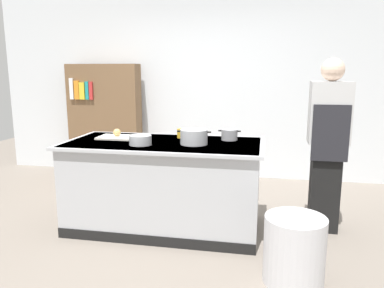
{
  "coord_description": "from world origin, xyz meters",
  "views": [
    {
      "loc": [
        0.98,
        -3.55,
        1.6
      ],
      "look_at": [
        0.25,
        0.2,
        0.85
      ],
      "focal_mm": 34.95,
      "sensor_mm": 36.0,
      "label": 1
    }
  ],
  "objects_px": {
    "onion": "(117,132)",
    "sauce_pan": "(229,135)",
    "juice_cup": "(180,133)",
    "stock_pot": "(194,137)",
    "mixing_bowl": "(140,140)",
    "person_chef": "(328,142)",
    "trash_bin": "(294,250)",
    "bookshelf": "(105,120)"
  },
  "relations": [
    {
      "from": "mixing_bowl",
      "to": "person_chef",
      "type": "bearing_deg",
      "value": 13.07
    },
    {
      "from": "stock_pot",
      "to": "mixing_bowl",
      "type": "xyz_separation_m",
      "value": [
        -0.5,
        -0.13,
        -0.03
      ]
    },
    {
      "from": "sauce_pan",
      "to": "mixing_bowl",
      "type": "bearing_deg",
      "value": -153.0
    },
    {
      "from": "stock_pot",
      "to": "mixing_bowl",
      "type": "bearing_deg",
      "value": -165.65
    },
    {
      "from": "mixing_bowl",
      "to": "juice_cup",
      "type": "distance_m",
      "value": 0.52
    },
    {
      "from": "juice_cup",
      "to": "bookshelf",
      "type": "relative_size",
      "value": 0.06
    },
    {
      "from": "mixing_bowl",
      "to": "onion",
      "type": "bearing_deg",
      "value": 139.92
    },
    {
      "from": "sauce_pan",
      "to": "onion",
      "type": "bearing_deg",
      "value": -174.61
    },
    {
      "from": "person_chef",
      "to": "bookshelf",
      "type": "distance_m",
      "value": 3.41
    },
    {
      "from": "juice_cup",
      "to": "trash_bin",
      "type": "xyz_separation_m",
      "value": [
        1.13,
        -1.06,
        -0.69
      ]
    },
    {
      "from": "trash_bin",
      "to": "bookshelf",
      "type": "xyz_separation_m",
      "value": [
        -2.67,
        2.61,
        0.59
      ]
    },
    {
      "from": "sauce_pan",
      "to": "trash_bin",
      "type": "relative_size",
      "value": 0.44
    },
    {
      "from": "onion",
      "to": "juice_cup",
      "type": "bearing_deg",
      "value": 11.07
    },
    {
      "from": "stock_pot",
      "to": "sauce_pan",
      "type": "distance_m",
      "value": 0.43
    },
    {
      "from": "mixing_bowl",
      "to": "person_chef",
      "type": "xyz_separation_m",
      "value": [
        1.78,
        0.41,
        -0.03
      ]
    },
    {
      "from": "trash_bin",
      "to": "person_chef",
      "type": "xyz_separation_m",
      "value": [
        0.36,
        1.04,
        0.65
      ]
    },
    {
      "from": "stock_pot",
      "to": "juice_cup",
      "type": "relative_size",
      "value": 3.3
    },
    {
      "from": "onion",
      "to": "mixing_bowl",
      "type": "bearing_deg",
      "value": -40.08
    },
    {
      "from": "sauce_pan",
      "to": "mixing_bowl",
      "type": "xyz_separation_m",
      "value": [
        -0.82,
        -0.42,
        -0.01
      ]
    },
    {
      "from": "mixing_bowl",
      "to": "bookshelf",
      "type": "relative_size",
      "value": 0.13
    },
    {
      "from": "stock_pot",
      "to": "juice_cup",
      "type": "distance_m",
      "value": 0.37
    },
    {
      "from": "onion",
      "to": "juice_cup",
      "type": "distance_m",
      "value": 0.67
    },
    {
      "from": "mixing_bowl",
      "to": "juice_cup",
      "type": "xyz_separation_m",
      "value": [
        0.29,
        0.43,
        0.0
      ]
    },
    {
      "from": "onion",
      "to": "sauce_pan",
      "type": "bearing_deg",
      "value": 5.39
    },
    {
      "from": "sauce_pan",
      "to": "juice_cup",
      "type": "bearing_deg",
      "value": 178.09
    },
    {
      "from": "onion",
      "to": "trash_bin",
      "type": "distance_m",
      "value": 2.13
    },
    {
      "from": "stock_pot",
      "to": "onion",
      "type": "bearing_deg",
      "value": 168.4
    },
    {
      "from": "sauce_pan",
      "to": "mixing_bowl",
      "type": "relative_size",
      "value": 1.07
    },
    {
      "from": "mixing_bowl",
      "to": "juice_cup",
      "type": "relative_size",
      "value": 2.16
    },
    {
      "from": "onion",
      "to": "juice_cup",
      "type": "xyz_separation_m",
      "value": [
        0.66,
        0.13,
        -0.01
      ]
    },
    {
      "from": "person_chef",
      "to": "bookshelf",
      "type": "relative_size",
      "value": 1.01
    },
    {
      "from": "sauce_pan",
      "to": "juice_cup",
      "type": "xyz_separation_m",
      "value": [
        -0.52,
        0.02,
        -0.01
      ]
    },
    {
      "from": "onion",
      "to": "mixing_bowl",
      "type": "relative_size",
      "value": 0.37
    },
    {
      "from": "bookshelf",
      "to": "juice_cup",
      "type": "bearing_deg",
      "value": -45.18
    },
    {
      "from": "stock_pot",
      "to": "person_chef",
      "type": "relative_size",
      "value": 0.19
    },
    {
      "from": "mixing_bowl",
      "to": "trash_bin",
      "type": "height_order",
      "value": "mixing_bowl"
    },
    {
      "from": "stock_pot",
      "to": "juice_cup",
      "type": "height_order",
      "value": "stock_pot"
    },
    {
      "from": "onion",
      "to": "stock_pot",
      "type": "distance_m",
      "value": 0.88
    },
    {
      "from": "mixing_bowl",
      "to": "stock_pot",
      "type": "bearing_deg",
      "value": 14.35
    },
    {
      "from": "onion",
      "to": "person_chef",
      "type": "bearing_deg",
      "value": 2.9
    },
    {
      "from": "sauce_pan",
      "to": "person_chef",
      "type": "relative_size",
      "value": 0.13
    },
    {
      "from": "onion",
      "to": "sauce_pan",
      "type": "xyz_separation_m",
      "value": [
        1.18,
        0.11,
        -0.0
      ]
    }
  ]
}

